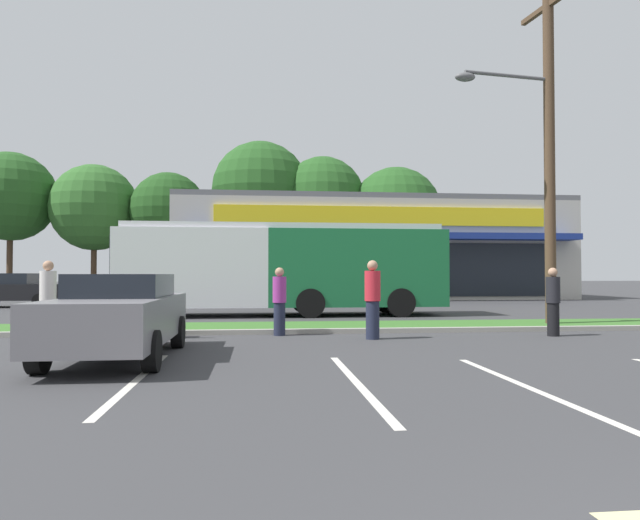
{
  "coord_description": "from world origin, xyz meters",
  "views": [
    {
      "loc": [
        -2.84,
        -1.59,
        1.48
      ],
      "look_at": [
        -0.7,
        18.1,
        1.97
      ],
      "focal_mm": 32.41,
      "sensor_mm": 36.0,
      "label": 1
    }
  ],
  "objects_px": {
    "utility_pole": "(545,142)",
    "pedestrian_by_pole": "(279,301)",
    "car_0": "(346,289)",
    "pedestrian_far": "(553,302)",
    "pedestrian_mid": "(48,299)",
    "car_1": "(120,314)",
    "city_bus": "(283,266)",
    "car_3": "(15,290)",
    "pedestrian_near_bench": "(373,299)",
    "bus_stop_bench": "(147,317)"
  },
  "relations": [
    {
      "from": "bus_stop_bench",
      "to": "pedestrian_mid",
      "type": "relative_size",
      "value": 0.89
    },
    {
      "from": "city_bus",
      "to": "car_3",
      "type": "height_order",
      "value": "city_bus"
    },
    {
      "from": "car_1",
      "to": "car_3",
      "type": "bearing_deg",
      "value": -153.33
    },
    {
      "from": "city_bus",
      "to": "pedestrian_by_pole",
      "type": "xyz_separation_m",
      "value": [
        -0.38,
        -6.68,
        -0.94
      ]
    },
    {
      "from": "car_0",
      "to": "pedestrian_mid",
      "type": "height_order",
      "value": "pedestrian_mid"
    },
    {
      "from": "bus_stop_bench",
      "to": "pedestrian_far",
      "type": "bearing_deg",
      "value": 176.86
    },
    {
      "from": "car_0",
      "to": "pedestrian_mid",
      "type": "bearing_deg",
      "value": -124.03
    },
    {
      "from": "pedestrian_mid",
      "to": "pedestrian_by_pole",
      "type": "bearing_deg",
      "value": -138.87
    },
    {
      "from": "car_1",
      "to": "car_0",
      "type": "bearing_deg",
      "value": 158.62
    },
    {
      "from": "pedestrian_by_pole",
      "to": "pedestrian_far",
      "type": "bearing_deg",
      "value": 4.51
    },
    {
      "from": "pedestrian_mid",
      "to": "bus_stop_bench",
      "type": "bearing_deg",
      "value": -146.55
    },
    {
      "from": "utility_pole",
      "to": "city_bus",
      "type": "bearing_deg",
      "value": 142.56
    },
    {
      "from": "pedestrian_near_bench",
      "to": "car_1",
      "type": "bearing_deg",
      "value": 90.31
    },
    {
      "from": "pedestrian_far",
      "to": "car_3",
      "type": "bearing_deg",
      "value": -119.88
    },
    {
      "from": "utility_pole",
      "to": "pedestrian_far",
      "type": "distance_m",
      "value": 4.93
    },
    {
      "from": "bus_stop_bench",
      "to": "car_0",
      "type": "distance_m",
      "value": 15.36
    },
    {
      "from": "car_1",
      "to": "pedestrian_near_bench",
      "type": "xyz_separation_m",
      "value": [
        5.03,
        2.53,
        0.13
      ]
    },
    {
      "from": "car_0",
      "to": "pedestrian_mid",
      "type": "distance_m",
      "value": 16.25
    },
    {
      "from": "car_0",
      "to": "car_1",
      "type": "height_order",
      "value": "car_0"
    },
    {
      "from": "car_1",
      "to": "utility_pole",
      "type": "bearing_deg",
      "value": 114.8
    },
    {
      "from": "car_0",
      "to": "pedestrian_mid",
      "type": "relative_size",
      "value": 2.41
    },
    {
      "from": "city_bus",
      "to": "bus_stop_bench",
      "type": "relative_size",
      "value": 7.19
    },
    {
      "from": "car_3",
      "to": "pedestrian_near_bench",
      "type": "distance_m",
      "value": 19.7
    },
    {
      "from": "car_1",
      "to": "pedestrian_by_pole",
      "type": "bearing_deg",
      "value": 140.32
    },
    {
      "from": "bus_stop_bench",
      "to": "pedestrian_near_bench",
      "type": "distance_m",
      "value": 5.23
    },
    {
      "from": "bus_stop_bench",
      "to": "car_1",
      "type": "xyz_separation_m",
      "value": [
        0.13,
        -3.23,
        0.28
      ]
    },
    {
      "from": "utility_pole",
      "to": "car_0",
      "type": "height_order",
      "value": "utility_pole"
    },
    {
      "from": "utility_pole",
      "to": "pedestrian_by_pole",
      "type": "bearing_deg",
      "value": -170.41
    },
    {
      "from": "city_bus",
      "to": "pedestrian_mid",
      "type": "xyz_separation_m",
      "value": [
        -5.76,
        -6.68,
        -0.86
      ]
    },
    {
      "from": "utility_pole",
      "to": "pedestrian_by_pole",
      "type": "relative_size",
      "value": 5.88
    },
    {
      "from": "utility_pole",
      "to": "pedestrian_near_bench",
      "type": "height_order",
      "value": "utility_pole"
    },
    {
      "from": "pedestrian_far",
      "to": "city_bus",
      "type": "bearing_deg",
      "value": -132.33
    },
    {
      "from": "pedestrian_mid",
      "to": "utility_pole",
      "type": "bearing_deg",
      "value": -133.3
    },
    {
      "from": "pedestrian_mid",
      "to": "pedestrian_far",
      "type": "distance_m",
      "value": 11.94
    },
    {
      "from": "bus_stop_bench",
      "to": "pedestrian_mid",
      "type": "distance_m",
      "value": 2.36
    },
    {
      "from": "car_3",
      "to": "pedestrian_mid",
      "type": "xyz_separation_m",
      "value": [
        6.04,
        -13.33,
        0.12
      ]
    },
    {
      "from": "car_3",
      "to": "pedestrian_near_bench",
      "type": "xyz_separation_m",
      "value": [
        13.51,
        -14.34,
        0.12
      ]
    },
    {
      "from": "car_0",
      "to": "pedestrian_far",
      "type": "relative_size",
      "value": 2.65
    },
    {
      "from": "car_0",
      "to": "pedestrian_by_pole",
      "type": "distance_m",
      "value": 13.97
    },
    {
      "from": "car_1",
      "to": "city_bus",
      "type": "bearing_deg",
      "value": 161.97
    },
    {
      "from": "bus_stop_bench",
      "to": "pedestrian_near_bench",
      "type": "relative_size",
      "value": 0.89
    },
    {
      "from": "pedestrian_mid",
      "to": "pedestrian_near_bench",
      "type": "bearing_deg",
      "value": -146.64
    },
    {
      "from": "car_0",
      "to": "car_3",
      "type": "height_order",
      "value": "car_3"
    },
    {
      "from": "car_0",
      "to": "pedestrian_near_bench",
      "type": "xyz_separation_m",
      "value": [
        -1.63,
        -14.48,
        0.14
      ]
    },
    {
      "from": "car_0",
      "to": "car_1",
      "type": "relative_size",
      "value": 0.92
    },
    {
      "from": "bus_stop_bench",
      "to": "pedestrian_near_bench",
      "type": "height_order",
      "value": "pedestrian_near_bench"
    },
    {
      "from": "pedestrian_by_pole",
      "to": "city_bus",
      "type": "bearing_deg",
      "value": 98.54
    },
    {
      "from": "bus_stop_bench",
      "to": "car_3",
      "type": "distance_m",
      "value": 15.99
    },
    {
      "from": "car_0",
      "to": "pedestrian_near_bench",
      "type": "height_order",
      "value": "pedestrian_near_bench"
    },
    {
      "from": "city_bus",
      "to": "pedestrian_near_bench",
      "type": "height_order",
      "value": "city_bus"
    }
  ]
}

